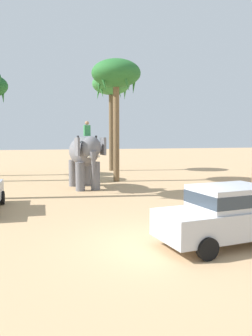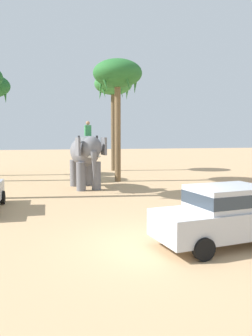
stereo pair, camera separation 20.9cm
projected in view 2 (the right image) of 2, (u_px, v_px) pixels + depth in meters
The scene contains 5 objects.
ground_plane at pixel (158, 243), 9.98m from camera, with size 120.00×120.00×0.00m, color tan.
car_sedan_foreground at pixel (225, 213), 9.76m from camera, with size 4.34×2.42×1.70m.
elephant_with_mahout at pixel (86, 154), 19.66m from camera, with size 2.09×3.98×3.88m.
palm_tree_far_back at pixel (118, 77), 22.15m from camera, with size 3.20×3.20×7.99m.
palm_tree_leaning_seaward at pixel (113, 87), 28.71m from camera, with size 3.20×3.20×8.24m.
Camera 2 is at (-2.85, -9.33, 3.19)m, focal length 36.45 mm.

